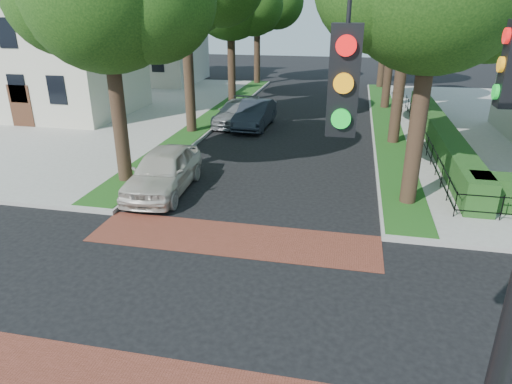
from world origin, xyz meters
TOP-DOWN VIEW (x-y plane):
  - ground at (0.00, 0.00)m, footprint 120.00×120.00m
  - sidewalk_nw at (-19.50, 19.00)m, footprint 30.00×30.00m
  - crosswalk_far at (0.00, 3.20)m, footprint 9.00×2.20m
  - grass_strip_ne at (5.40, 19.10)m, footprint 1.60×29.80m
  - grass_strip_nw at (-5.40, 19.10)m, footprint 1.60×29.80m
  - tree_right_far at (5.60, 24.22)m, footprint 7.25×6.23m
  - tree_left_far at (-5.40, 24.22)m, footprint 7.00×6.02m
  - hedge_main_road at (7.70, 15.00)m, footprint 1.00×18.00m
  - fence_main_road at (6.90, 15.00)m, footprint 0.06×18.00m
  - house_left_near at (-15.49, 17.99)m, footprint 10.00×9.00m
  - house_left_far at (-15.49, 31.99)m, footprint 10.00×9.00m
  - traffic_signal at (4.89, -4.41)m, footprint 2.17×2.00m
  - parked_car_front at (-3.60, 6.46)m, footprint 2.26×5.07m
  - parked_car_middle at (-2.30, 17.14)m, footprint 1.82×4.82m
  - parked_car_rear at (-3.60, 17.73)m, footprint 2.25×4.90m

SIDE VIEW (x-z plane):
  - ground at x=0.00m, z-range 0.00..0.00m
  - crosswalk_far at x=0.00m, z-range 0.00..0.01m
  - sidewalk_nw at x=-19.50m, z-range 0.00..0.15m
  - grass_strip_ne at x=5.40m, z-range 0.15..0.17m
  - grass_strip_nw at x=-5.40m, z-range 0.15..0.17m
  - fence_main_road at x=6.90m, z-range 0.15..1.05m
  - parked_car_rear at x=-3.60m, z-range 0.00..1.39m
  - hedge_main_road at x=7.70m, z-range 0.15..1.35m
  - parked_car_middle at x=-2.30m, z-range 0.00..1.57m
  - parked_car_front at x=-3.60m, z-range 0.00..1.69m
  - traffic_signal at x=4.89m, z-range 0.71..8.71m
  - house_left_near at x=-15.49m, z-range -0.03..10.11m
  - house_left_far at x=-15.49m, z-range -0.03..10.11m
  - tree_right_far at x=5.60m, z-range 2.04..11.78m
  - tree_left_far at x=-5.40m, z-range 2.19..12.05m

